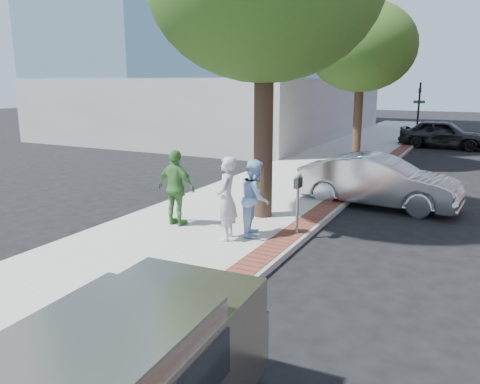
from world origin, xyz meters
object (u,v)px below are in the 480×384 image
Objects in this scene: sedan_silver at (379,181)px; person_gray at (227,199)px; bg_car at (443,134)px; person_green at (176,188)px; parking_meter at (298,191)px; person_officer at (255,198)px.

person_gray is at bearing 160.09° from sedan_silver.
sedan_silver is 0.99× the size of bg_car.
person_green is at bearing -121.25° from person_gray.
parking_meter is 0.75× the size of person_green.
parking_meter is at bearing 178.10° from bg_car.
person_gray is (-1.31, -1.18, -0.07)m from parking_meter.
sedan_silver is at bearing -179.19° from bg_car.
parking_meter is 0.80× the size of person_officer.
person_officer is at bearing -169.39° from person_green.
person_gray reaches higher than person_green.
person_green reaches higher than bg_car.
bg_car is (2.64, 20.10, -0.24)m from person_officer.
person_officer is 5.12m from sedan_silver.
parking_meter is 1.77m from person_gray.
person_officer is at bearing -148.12° from parking_meter.
person_gray is 0.77m from person_officer.
parking_meter is 1.04m from person_officer.
person_gray is 5.87m from sedan_silver.
bg_car reaches higher than sedan_silver.
sedan_silver is at bearing -41.86° from person_officer.
person_officer reaches higher than parking_meter.
person_officer is at bearing 128.28° from person_gray.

